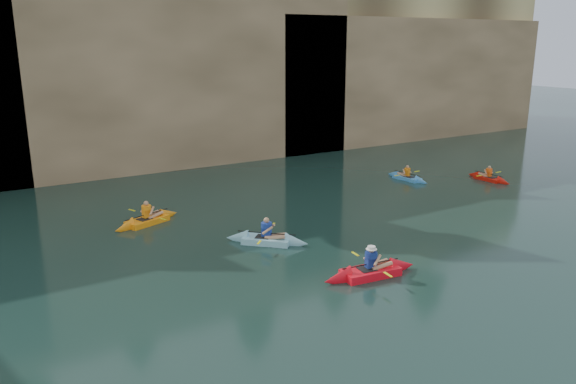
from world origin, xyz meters
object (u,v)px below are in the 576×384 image
main_kayaker (370,271)px  kayaker_ltblue_near (267,239)px  kayaker_orange (147,220)px  kayaker_red_far (488,178)px

main_kayaker → kayaker_ltblue_near: bearing=113.7°
main_kayaker → kayaker_orange: bearing=122.6°
kayaker_ltblue_near → kayaker_red_far: kayaker_ltblue_near is taller
kayaker_orange → kayaker_red_far: 19.43m
kayaker_orange → kayaker_ltblue_near: kayaker_ltblue_near is taller
main_kayaker → kayaker_orange: main_kayaker is taller
kayaker_ltblue_near → kayaker_orange: bearing=167.8°
main_kayaker → kayaker_ltblue_near: 4.87m
kayaker_orange → kayaker_red_far: (19.28, -2.42, -0.03)m
kayaker_orange → kayaker_ltblue_near: size_ratio=1.15×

